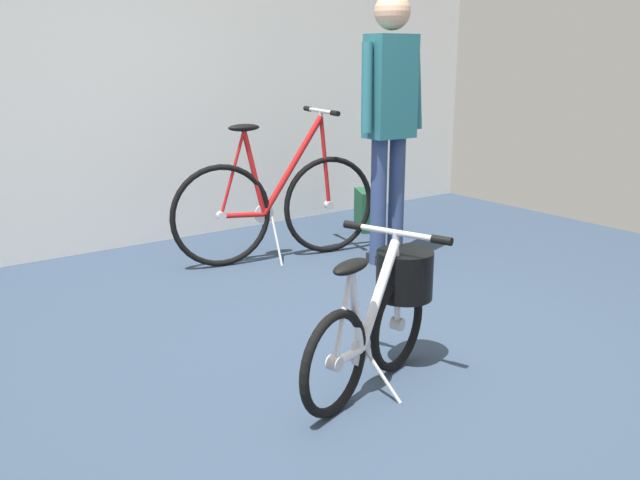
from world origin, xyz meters
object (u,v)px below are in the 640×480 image
object	(u,v)px
folding_bike_foreground	(384,307)
backpack_on_floor	(368,210)
display_bike_left	(277,205)
visitor_near_wall	(390,111)

from	to	relation	value
folding_bike_foreground	backpack_on_floor	world-z (taller)	folding_bike_foreground
folding_bike_foreground	display_bike_left	bearing A→B (deg)	71.05
display_bike_left	visitor_near_wall	distance (m)	1.01
visitor_near_wall	backpack_on_floor	distance (m)	1.29
backpack_on_floor	display_bike_left	bearing A→B (deg)	-165.44
display_bike_left	visitor_near_wall	size ratio (longest dim) A/B	0.84
folding_bike_foreground	backpack_on_floor	xyz separation A→B (m)	(1.71, 2.14, -0.18)
folding_bike_foreground	visitor_near_wall	size ratio (longest dim) A/B	0.51
display_bike_left	backpack_on_floor	distance (m)	1.13
display_bike_left	folding_bike_foreground	bearing A→B (deg)	-108.95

